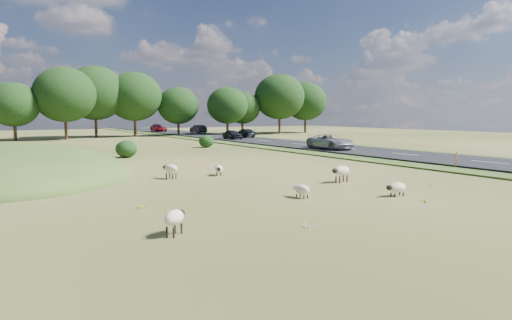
{
  "coord_description": "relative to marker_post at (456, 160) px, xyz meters",
  "views": [
    {
      "loc": [
        -12.36,
        -20.27,
        3.86
      ],
      "look_at": [
        2.0,
        4.0,
        1.0
      ],
      "focal_mm": 32.0,
      "sensor_mm": 36.0,
      "label": 1
    }
  ],
  "objects": [
    {
      "name": "sheep_5",
      "position": [
        -15.85,
        5.44,
        -0.18
      ],
      "size": [
        0.85,
        1.19,
        0.66
      ],
      "rotation": [
        0.0,
        0.0,
        4.29
      ],
      "color": "beige",
      "rests_on": "ground"
    },
    {
      "name": "shrubs",
      "position": [
        -17.48,
        25.8,
        0.12
      ],
      "size": [
        26.63,
        14.0,
        1.54
      ],
      "color": "black",
      "rests_on": "ground"
    },
    {
      "name": "sheep_2",
      "position": [
        -11.21,
        -0.77,
        0.06
      ],
      "size": [
        1.35,
        0.73,
        0.95
      ],
      "rotation": [
        0.0,
        0.0,
        3.29
      ],
      "color": "beige",
      "rests_on": "ground"
    },
    {
      "name": "car_1",
      "position": [
        2.15,
        37.87,
        0.32
      ],
      "size": [
        1.59,
        3.96,
        1.35
      ],
      "primitive_type": "imported",
      "color": "black",
      "rests_on": "road"
    },
    {
      "name": "marker_post",
      "position": [
        0.0,
        0.0,
        0.0
      ],
      "size": [
        0.06,
        0.06,
        1.2
      ],
      "primitive_type": "cylinder",
      "color": "#D8590C",
      "rests_on": "ground"
    },
    {
      "name": "sheep_4",
      "position": [
        -15.93,
        -3.45,
        -0.21
      ],
      "size": [
        0.53,
        1.08,
        0.62
      ],
      "rotation": [
        0.0,
        0.0,
        1.64
      ],
      "color": "beige",
      "rests_on": "ground"
    },
    {
      "name": "ground",
      "position": [
        -15.95,
        20.03,
        -0.6
      ],
      "size": [
        160.0,
        160.0,
        0.0
      ],
      "primitive_type": "plane",
      "color": "#374C17",
      "rests_on": "ground"
    },
    {
      "name": "sheep_3",
      "position": [
        -11.88,
        -5.43,
        -0.18
      ],
      "size": [
        1.15,
        0.54,
        0.66
      ],
      "rotation": [
        0.0,
        0.0,
        3.1
      ],
      "color": "beige",
      "rests_on": "ground"
    },
    {
      "name": "sheep_0",
      "position": [
        -19.0,
        5.49,
        0.01
      ],
      "size": [
        0.83,
        1.27,
        0.88
      ],
      "rotation": [
        0.0,
        0.0,
        1.91
      ],
      "color": "beige",
      "rests_on": "ground"
    },
    {
      "name": "car_2",
      "position": [
        2.15,
        70.2,
        0.31
      ],
      "size": [
        2.18,
        4.72,
        1.31
      ],
      "primitive_type": "imported",
      "color": "maroon",
      "rests_on": "road"
    },
    {
      "name": "car_0",
      "position": [
        5.95,
        83.7,
        0.27
      ],
      "size": [
        1.74,
        4.29,
        1.24
      ],
      "primitive_type": "imported",
      "rotation": [
        0.0,
        0.0,
        3.14
      ],
      "color": "black",
      "rests_on": "road"
    },
    {
      "name": "car_3",
      "position": [
        5.95,
        58.97,
        0.42
      ],
      "size": [
        1.63,
        4.68,
        1.54
      ],
      "primitive_type": "imported",
      "rotation": [
        0.0,
        0.0,
        3.14
      ],
      "color": "black",
      "rests_on": "road"
    },
    {
      "name": "treeline",
      "position": [
        -17.01,
        55.46,
        5.97
      ],
      "size": [
        96.28,
        14.66,
        11.7
      ],
      "color": "black",
      "rests_on": "ground"
    },
    {
      "name": "road",
      "position": [
        4.05,
        30.03,
        -0.47
      ],
      "size": [
        8.0,
        150.0,
        0.25
      ],
      "primitive_type": "cube",
      "color": "black",
      "rests_on": "ground"
    },
    {
      "name": "car_4",
      "position": [
        2.15,
        16.17,
        0.41
      ],
      "size": [
        2.53,
        5.49,
        1.53
      ],
      "primitive_type": "imported",
      "color": "#9A9CA1",
      "rests_on": "road"
    },
    {
      "name": "sheep_1",
      "position": [
        -23.31,
        -6.69,
        -0.02
      ],
      "size": [
        1.08,
        1.04,
        0.83
      ],
      "rotation": [
        0.0,
        0.0,
        0.75
      ],
      "color": "beige",
      "rests_on": "ground"
    },
    {
      "name": "car_5",
      "position": [
        5.95,
        41.14,
        0.31
      ],
      "size": [
        1.84,
        4.52,
        1.31
      ],
      "primitive_type": "imported",
      "rotation": [
        0.0,
        0.0,
        3.14
      ],
      "color": "black",
      "rests_on": "road"
    }
  ]
}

